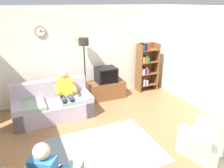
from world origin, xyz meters
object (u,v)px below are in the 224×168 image
tv (106,75)px  floor_lamp (84,52)px  tv_stand (106,89)px  armchair_near_bookshelf (210,142)px  bookshelf (146,67)px  couch (53,106)px  person_on_couch (66,91)px

tv → floor_lamp: size_ratio=0.32×
tv_stand → tv: size_ratio=1.83×
armchair_near_bookshelf → floor_lamp: bearing=112.6°
bookshelf → armchair_near_bookshelf: size_ratio=1.51×
tv_stand → bookshelf: 1.52m
couch → tv_stand: (1.69, 0.58, -0.05)m
bookshelf → tv: bearing=-176.2°
floor_lamp → tv_stand: bearing=-9.2°
couch → tv: size_ratio=3.19×
armchair_near_bookshelf → person_on_couch: 3.40m
couch → tv: tv is taller
couch → floor_lamp: floor_lamp is taller
tv → person_on_couch: person_on_couch is taller
tv → couch: bearing=-161.7°
couch → bookshelf: size_ratio=1.21×
floor_lamp → person_on_couch: (-0.75, -0.79, -0.75)m
tv_stand → armchair_near_bookshelf: size_ratio=1.05×
couch → tv: 1.83m
armchair_near_bookshelf → person_on_couch: (-2.16, 2.59, 0.41)m
floor_lamp → person_on_couch: size_ratio=1.49×
floor_lamp → person_on_couch: floor_lamp is taller
tv → bookshelf: bookshelf is taller
couch → floor_lamp: size_ratio=1.03×
person_on_couch → bookshelf: bearing=15.3°
couch → bookshelf: (3.12, 0.65, 0.48)m
tv_stand → person_on_couch: (-1.35, -0.69, 0.44)m
couch → bookshelf: bookshelf is taller
tv → bookshelf: size_ratio=0.38×
tv → person_on_couch: bearing=-153.7°
couch → armchair_near_bookshelf: (2.49, -2.70, -0.02)m
tv → armchair_near_bookshelf: 3.39m
bookshelf → person_on_couch: bearing=-164.7°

